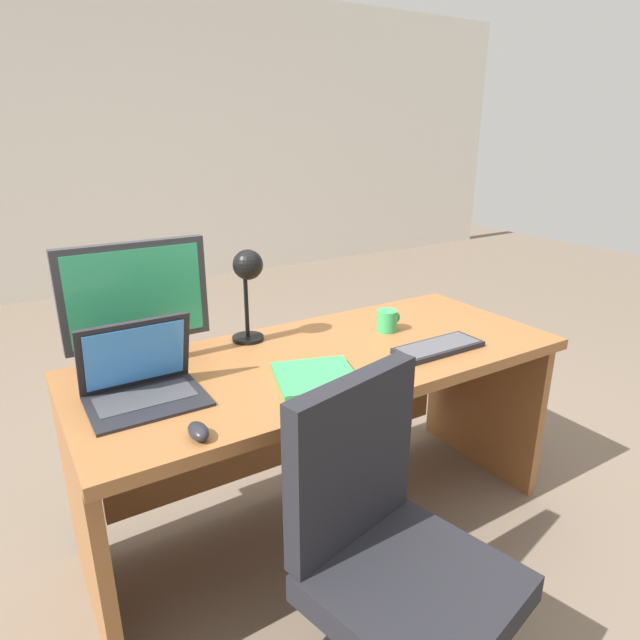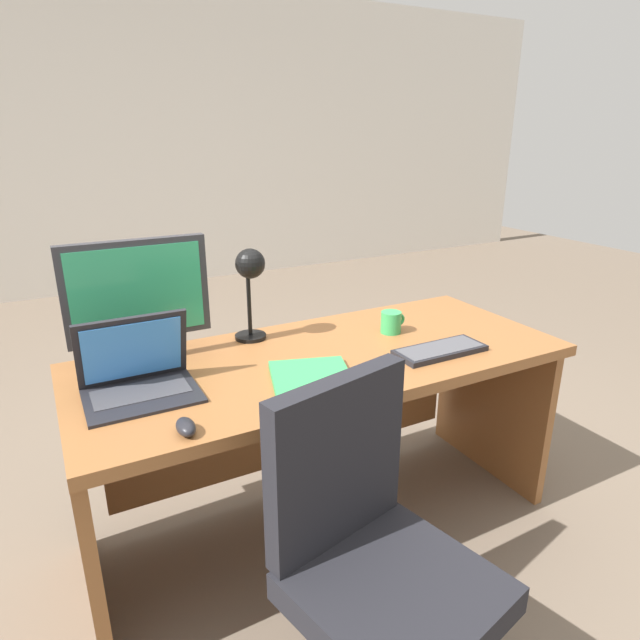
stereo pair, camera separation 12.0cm
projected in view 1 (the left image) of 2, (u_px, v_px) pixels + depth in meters
name	position (u px, v px, depth m)	size (l,w,h in m)	color
ground	(197.00, 383.00, 3.39)	(12.00, 12.00, 0.00)	#6B5B4C
back_wall	(91.00, 141.00, 4.94)	(10.00, 0.10, 2.80)	silver
desk	(319.00, 399.00, 2.04)	(1.75, 0.73, 0.74)	brown
monitor	(136.00, 299.00, 1.77)	(0.47, 0.16, 0.43)	#2D2D33
laptop	(140.00, 374.00, 1.61)	(0.33, 0.26, 0.24)	black
keyboard	(438.00, 347.00, 1.98)	(0.34, 0.13, 0.02)	black
mouse	(198.00, 431.00, 1.41)	(0.05, 0.09, 0.04)	black
desk_lamp	(248.00, 277.00, 1.97)	(0.12, 0.14, 0.36)	black
book	(316.00, 377.00, 1.74)	(0.32, 0.32, 0.02)	green
coffee_mug	(387.00, 321.00, 2.15)	(0.11, 0.08, 0.09)	green
office_chair	(394.00, 585.00, 1.42)	(0.56, 0.57, 0.91)	black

